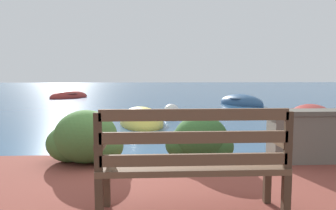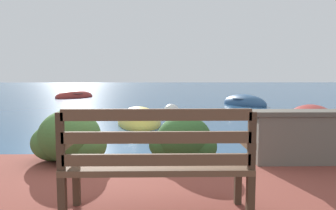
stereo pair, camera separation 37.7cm
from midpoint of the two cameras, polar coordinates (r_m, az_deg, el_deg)
name	(u,v)px [view 2 (the right image)]	position (r m, az deg, el deg)	size (l,w,h in m)	color
ground_plane	(128,168)	(4.95, -4.74, -10.94)	(80.00, 80.00, 0.00)	navy
park_bench	(157,160)	(2.72, 2.11, -9.58)	(1.54, 0.48, 0.93)	#433123
stone_wall	(331,136)	(4.94, 28.45, -4.83)	(2.13, 0.39, 0.70)	#666056
hedge_clump_left	(69,139)	(4.55, -14.61, -5.81)	(1.04, 0.75, 0.70)	#426B33
hedge_clump_centre	(183,141)	(4.45, 5.08, -6.34)	(0.92, 0.66, 0.62)	#2D5628
hedge_clump_right	(319,137)	(5.15, 26.69, -5.02)	(1.00, 0.72, 0.68)	#38662D
rowboat_nearest	(139,121)	(9.07, -3.88, -2.82)	(1.51, 2.64, 0.79)	#DBC64C
rowboat_mid	(310,120)	(10.09, 24.54, -2.41)	(2.34, 2.80, 0.88)	#9E2D28
rowboat_far	(244,103)	(14.57, 13.89, 0.28)	(2.08, 2.48, 0.80)	#2D517A
rowboat_outer	(74,97)	(18.80, -15.44, 1.42)	(2.26, 2.29, 0.70)	#9E2D28
mooring_buoy	(171,112)	(10.88, 1.61, -1.24)	(0.59, 0.59, 0.54)	white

